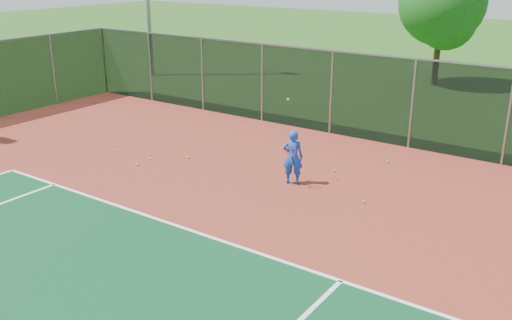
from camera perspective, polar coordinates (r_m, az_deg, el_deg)
The scene contains 12 objects.
court_apron at distance 11.81m, azimuth -2.63°, elevation -11.26°, with size 30.00×20.00×0.02m, color maroon.
fence_back at distance 19.60m, azimuth 15.36°, elevation 5.53°, with size 30.00×0.06×3.03m.
tennis_player at distance 15.99m, azimuth 3.70°, elevation 0.31°, with size 0.68×0.70×2.43m.
practice_ball_0 at distance 18.40m, azimuth -10.51°, elevation 0.12°, with size 0.07×0.07×0.07m, color #C6C917.
practice_ball_1 at distance 18.31m, azimuth 13.00°, elevation -0.16°, with size 0.07×0.07×0.07m, color #C6C917.
practice_ball_2 at distance 15.20m, azimuth 10.76°, elevation -4.11°, with size 0.07×0.07×0.07m, color #C6C917.
practice_ball_3 at distance 17.98m, azimuth -11.80°, elevation -0.44°, with size 0.07×0.07×0.07m, color #C6C917.
practice_ball_4 at distance 21.87m, azimuth -3.71°, elevation 3.51°, with size 0.07×0.07×0.07m, color #C6C917.
practice_ball_6 at distance 17.25m, azimuth 7.87°, elevation -1.06°, with size 0.07×0.07×0.07m, color #C6C917.
practice_ball_7 at distance 18.35m, azimuth -6.78°, elevation 0.26°, with size 0.07×0.07×0.07m, color #C6C917.
practice_ball_8 at distance 20.01m, azimuth -13.79°, elevation 1.45°, with size 0.07×0.07×0.07m, color #C6C917.
tree_back_left at distance 29.98m, azimuth 18.23°, elevation 14.34°, with size 4.20×4.20×6.17m.
Camera 1 is at (6.22, -6.04, 6.03)m, focal length 40.00 mm.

